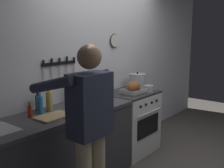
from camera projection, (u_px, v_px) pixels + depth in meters
wall_back at (101, 64)px, 4.01m from camera, size 6.00×0.13×2.60m
counter_block at (54, 154)px, 3.02m from camera, size 2.03×0.65×0.90m
stove at (130, 122)px, 4.12m from camera, size 0.76×0.67×0.90m
person_cook at (89, 125)px, 2.45m from camera, size 0.51×0.63×1.66m
roasting_pan at (134, 88)px, 3.93m from camera, size 0.35×0.26×0.17m
stock_pot at (137, 81)px, 4.27m from camera, size 0.26×0.26×0.26m
saucepan at (148, 89)px, 4.03m from camera, size 0.14×0.14×0.10m
cutting_board at (54, 116)px, 2.84m from camera, size 0.36×0.24×0.02m
bottle_hot_sauce at (30, 111)px, 2.83m from camera, size 0.04×0.04×0.16m
bottle_olive_oil at (72, 93)px, 3.41m from camera, size 0.08×0.08×0.29m
bottle_cooking_oil at (49, 101)px, 3.07m from camera, size 0.07×0.07×0.26m
bottle_dish_soap at (40, 104)px, 2.97m from camera, size 0.07×0.07×0.24m
bottle_wine_red at (87, 92)px, 3.41m from camera, size 0.07×0.07×0.31m
bottle_soy_sauce at (38, 103)px, 3.05m from camera, size 0.06×0.06×0.23m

